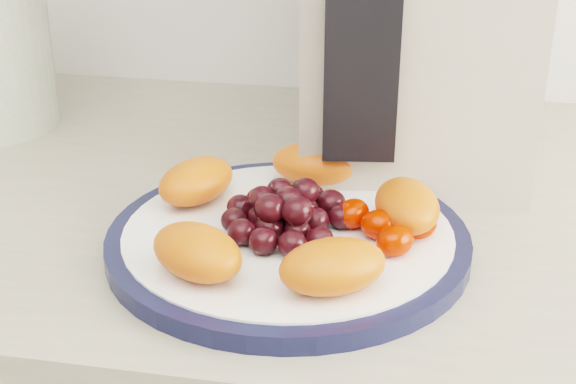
# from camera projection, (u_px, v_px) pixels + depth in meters

# --- Properties ---
(plate_rim) EXTENTS (0.29, 0.29, 0.01)m
(plate_rim) POSITION_uv_depth(u_px,v_px,m) (288.00, 240.00, 0.64)
(plate_rim) COLOR #121734
(plate_rim) RESTS_ON counter
(plate_face) EXTENTS (0.26, 0.26, 0.02)m
(plate_face) POSITION_uv_depth(u_px,v_px,m) (288.00, 239.00, 0.64)
(plate_face) COLOR white
(plate_face) RESTS_ON counter
(appliance_panel) EXTENTS (0.06, 0.03, 0.26)m
(appliance_panel) POSITION_uv_depth(u_px,v_px,m) (364.00, 2.00, 0.63)
(appliance_panel) COLOR black
(appliance_panel) RESTS_ON appliance_body
(fruit_plate) EXTENTS (0.25, 0.24, 0.04)m
(fruit_plate) POSITION_uv_depth(u_px,v_px,m) (295.00, 211.00, 0.63)
(fruit_plate) COLOR #DB4115
(fruit_plate) RESTS_ON plate_face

